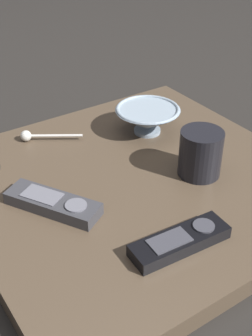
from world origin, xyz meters
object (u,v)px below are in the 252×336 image
(coffee_mug, at_px, (200,153))
(teaspoon, at_px, (33,136))
(tv_remote_far, at_px, (180,241))
(cereal_bowl, at_px, (148,118))
(tv_remote_near, at_px, (53,203))

(coffee_mug, relative_size, teaspoon, 0.79)
(tv_remote_far, bearing_deg, cereal_bowl, -118.23)
(tv_remote_far, bearing_deg, tv_remote_near, -57.86)
(teaspoon, relative_size, tv_remote_near, 0.66)
(tv_remote_near, relative_size, tv_remote_far, 1.04)
(teaspoon, bearing_deg, coffee_mug, 126.02)
(coffee_mug, bearing_deg, tv_remote_near, -11.58)
(teaspoon, xyz_separation_m, tv_remote_near, (0.07, 0.24, -0.00))
(teaspoon, distance_m, tv_remote_near, 0.25)
(teaspoon, relative_size, tv_remote_far, 0.69)
(tv_remote_far, bearing_deg, teaspoon, -82.83)
(coffee_mug, bearing_deg, teaspoon, -53.98)
(coffee_mug, height_order, teaspoon, coffee_mug)
(tv_remote_near, distance_m, tv_remote_far, 0.24)
(cereal_bowl, xyz_separation_m, tv_remote_far, (0.18, 0.33, -0.02))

